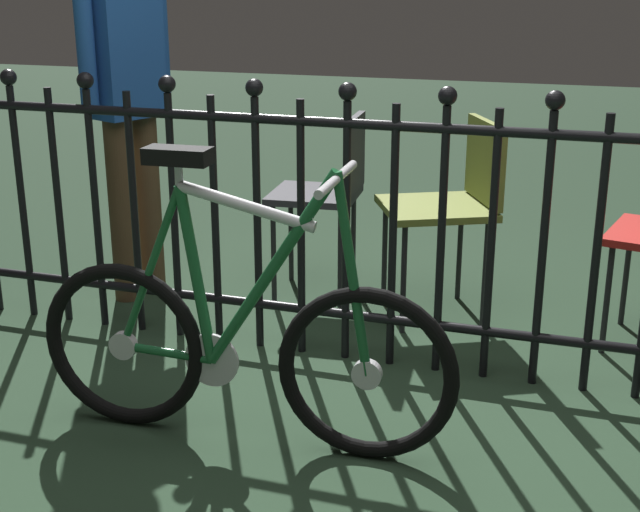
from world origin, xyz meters
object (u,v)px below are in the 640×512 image
person_visitor (127,80)px  chair_charcoal (330,185)px  bicycle (240,345)px  chair_olive (454,196)px

person_visitor → chair_charcoal: bearing=18.2°
bicycle → chair_olive: size_ratio=1.61×
bicycle → person_visitor: 1.61m
bicycle → chair_olive: bearing=71.3°
chair_olive → chair_charcoal: chair_olive is taller
chair_olive → chair_charcoal: (-0.58, 0.07, -0.01)m
chair_charcoal → person_visitor: (-0.85, -0.28, 0.47)m
person_visitor → bicycle: bearing=-47.8°
bicycle → chair_charcoal: bicycle is taller
bicycle → chair_olive: 1.38m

